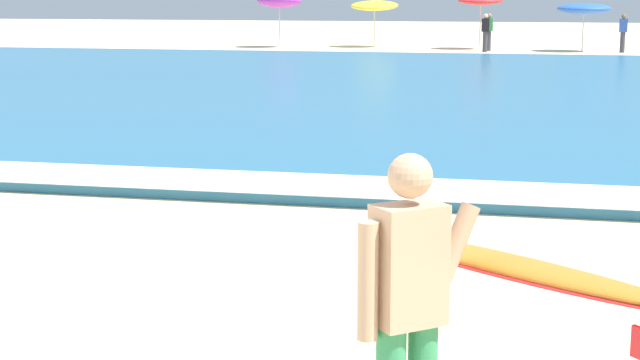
{
  "coord_description": "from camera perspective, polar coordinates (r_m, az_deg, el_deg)",
  "views": [
    {
      "loc": [
        2.45,
        -4.78,
        2.49
      ],
      "look_at": [
        0.85,
        2.41,
        1.1
      ],
      "focal_mm": 56.34,
      "sensor_mm": 36.0,
      "label": 1
    }
  ],
  "objects": [
    {
      "name": "surf_foam",
      "position": [
        12.32,
        0.88,
        -0.3
      ],
      "size": [
        120.0,
        1.4,
        0.01
      ],
      "primitive_type": "cube",
      "color": "white",
      "rests_on": "sea"
    },
    {
      "name": "sea",
      "position": [
        25.48,
        7.05,
        5.14
      ],
      "size": [
        120.0,
        28.0,
        0.14
      ],
      "primitive_type": "cube",
      "color": "teal",
      "rests_on": "ground"
    },
    {
      "name": "surfer_with_board",
      "position": [
        5.09,
        7.55,
        -6.0
      ],
      "size": [
        1.99,
        2.25,
        1.73
      ],
      "color": "#338E56",
      "rests_on": "ground"
    },
    {
      "name": "beach_umbrella_3",
      "position": [
        43.84,
        14.77,
        9.39
      ],
      "size": [
        2.22,
        2.22,
        2.02
      ],
      "color": "beige",
      "rests_on": "ground"
    },
    {
      "name": "beachgoer_near_row_right",
      "position": [
        42.67,
        9.38,
        8.32
      ],
      "size": [
        0.32,
        0.2,
        1.58
      ],
      "color": "#383842",
      "rests_on": "ground"
    },
    {
      "name": "beach_umbrella_1",
      "position": [
        45.94,
        3.11,
        9.86
      ],
      "size": [
        2.15,
        2.18,
        2.17
      ],
      "color": "beige",
      "rests_on": "ground"
    },
    {
      "name": "beach_umbrella_2",
      "position": [
        44.72,
        9.12,
        10.03
      ],
      "size": [
        1.96,
        1.98,
        2.33
      ],
      "color": "beige",
      "rests_on": "ground"
    },
    {
      "name": "beachgoer_near_row_mid",
      "position": [
        43.51,
        16.83,
        8.05
      ],
      "size": [
        0.32,
        0.2,
        1.58
      ],
      "color": "#383842",
      "rests_on": "ground"
    },
    {
      "name": "beach_umbrella_0",
      "position": [
        45.66,
        -2.33,
        10.12
      ],
      "size": [
        1.97,
        2.0,
        2.42
      ],
      "color": "beige",
      "rests_on": "ground"
    },
    {
      "name": "beachgoer_near_row_left",
      "position": [
        43.49,
        9.57,
        8.35
      ],
      "size": [
        0.32,
        0.2,
        1.58
      ],
      "color": "#383842",
      "rests_on": "ground"
    }
  ]
}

